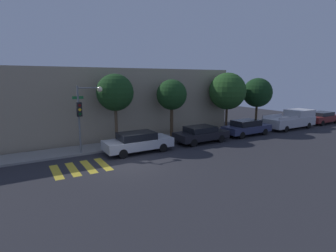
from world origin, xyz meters
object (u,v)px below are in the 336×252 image
Objects in this scene: sedan_near_corner at (138,142)px; tree_far_end at (227,91)px; sedan_middle at (201,134)px; pickup_truck at (292,119)px; tree_near_corner at (115,93)px; sedan_far_end at (246,127)px; traffic_light_pole at (84,107)px; sedan_tail_of_row at (322,117)px; tree_midblock at (172,95)px; tree_behind_truck at (257,93)px.

tree_far_end is (10.27, 2.29, 3.09)m from sedan_near_corner.
sedan_near_corner is at bearing 180.00° from sedan_middle.
sedan_near_corner is 10.96m from tree_far_end.
pickup_truck is at bearing 0.00° from sedan_middle.
tree_near_corner is at bearing 180.00° from tree_far_end.
tree_far_end reaches higher than tree_near_corner.
tree_far_end is at bearing 96.72° from sedan_far_end.
traffic_light_pole is 0.99× the size of sedan_far_end.
sedan_far_end is 3.86m from tree_far_end.
tree_near_corner reaches higher than sedan_tail_of_row.
tree_near_corner is (2.47, 1.03, 0.82)m from traffic_light_pole.
pickup_truck is at bearing -18.82° from tree_far_end.
sedan_near_corner reaches higher than sedan_far_end.
tree_far_end is (-0.27, 2.29, 3.09)m from sedan_far_end.
sedan_far_end is at bearing 180.00° from sedan_tail_of_row.
tree_midblock is at bearing 160.29° from sedan_far_end.
sedan_far_end is at bearing 0.00° from sedan_near_corner.
sedan_far_end reaches higher than sedan_middle.
tree_behind_truck is (15.08, 0.00, -0.42)m from tree_near_corner.
sedan_far_end is 5.32m from tree_behind_truck.
pickup_truck is 5.50m from sedan_tail_of_row.
pickup_truck reaches higher than sedan_tail_of_row.
sedan_middle is 0.88× the size of tree_midblock.
sedan_near_corner is 0.93× the size of tree_behind_truck.
tree_midblock is at bearing 119.55° from sedan_middle.
tree_midblock is (7.29, 1.03, 0.50)m from traffic_light_pole.
tree_near_corner reaches higher than sedan_near_corner.
sedan_far_end is 7.41m from tree_midblock.
traffic_light_pole is at bearing -157.39° from tree_near_corner.
traffic_light_pole is 1.01× the size of sedan_tail_of_row.
sedan_tail_of_row is at bearing -15.83° from tree_behind_truck.
sedan_tail_of_row is 8.88m from tree_behind_truck.
traffic_light_pole is 25.80m from sedan_tail_of_row.
tree_far_end reaches higher than sedan_far_end.
tree_far_end reaches higher than sedan_near_corner.
tree_midblock is 6.14m from tree_far_end.
sedan_near_corner is 1.08× the size of sedan_middle.
sedan_near_corner is 22.50m from sedan_tail_of_row.
tree_far_end is (6.13, 0.00, 0.16)m from tree_midblock.
tree_midblock reaches higher than sedan_middle.
pickup_truck is 1.29× the size of sedan_tail_of_row.
tree_near_corner is 4.82m from tree_midblock.
sedan_near_corner is at bearing -150.96° from tree_midblock.
traffic_light_pole is 0.85× the size of tree_near_corner.
pickup_truck is 13.36m from tree_midblock.
sedan_middle is 0.96× the size of sedan_tail_of_row.
traffic_light_pole reaches higher than pickup_truck.
sedan_near_corner is 14.86m from tree_behind_truck.
sedan_middle is at bearing 180.00° from pickup_truck.
pickup_truck is 1.17× the size of tree_midblock.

